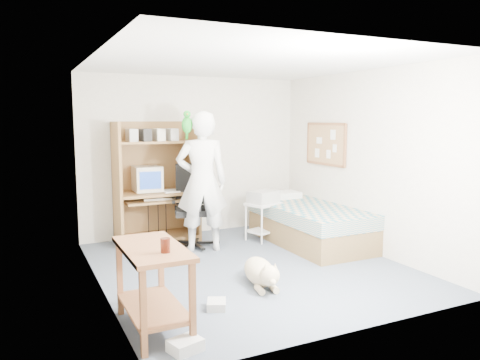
{
  "coord_description": "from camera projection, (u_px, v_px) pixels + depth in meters",
  "views": [
    {
      "loc": [
        -2.56,
        -5.06,
        1.84
      ],
      "look_at": [
        0.04,
        0.37,
        1.05
      ],
      "focal_mm": 35.0,
      "sensor_mm": 36.0,
      "label": 1
    }
  ],
  "objects": [
    {
      "name": "floor",
      "position": [
        250.0,
        267.0,
        5.86
      ],
      "size": [
        4.0,
        4.0,
        0.0
      ],
      "primitive_type": "plane",
      "color": "#475361",
      "rests_on": "ground"
    },
    {
      "name": "wall_back",
      "position": [
        194.0,
        156.0,
        7.49
      ],
      "size": [
        3.6,
        0.02,
        2.5
      ],
      "primitive_type": "cube",
      "color": "beige",
      "rests_on": "floor"
    },
    {
      "name": "wall_right",
      "position": [
        366.0,
        162.0,
        6.47
      ],
      "size": [
        0.02,
        4.0,
        2.5
      ],
      "primitive_type": "cube",
      "color": "beige",
      "rests_on": "floor"
    },
    {
      "name": "wall_left",
      "position": [
        98.0,
        175.0,
        4.93
      ],
      "size": [
        0.02,
        4.0,
        2.5
      ],
      "primitive_type": "cube",
      "color": "beige",
      "rests_on": "floor"
    },
    {
      "name": "ceiling",
      "position": [
        250.0,
        63.0,
        5.54
      ],
      "size": [
        3.6,
        4.0,
        0.02
      ],
      "primitive_type": "cube",
      "color": "white",
      "rests_on": "wall_back"
    },
    {
      "name": "computer_hutch",
      "position": [
        156.0,
        187.0,
        7.01
      ],
      "size": [
        1.2,
        0.63,
        1.8
      ],
      "color": "brown",
      "rests_on": "floor"
    },
    {
      "name": "bed",
      "position": [
        309.0,
        224.0,
        6.93
      ],
      "size": [
        1.02,
        2.02,
        0.66
      ],
      "color": "brown",
      "rests_on": "floor"
    },
    {
      "name": "side_desk",
      "position": [
        153.0,
        275.0,
        4.06
      ],
      "size": [
        0.5,
        1.0,
        0.75
      ],
      "color": "brown",
      "rests_on": "floor"
    },
    {
      "name": "corkboard",
      "position": [
        326.0,
        144.0,
        7.24
      ],
      "size": [
        0.04,
        0.94,
        0.66
      ],
      "color": "olive",
      "rests_on": "wall_right"
    },
    {
      "name": "office_chair",
      "position": [
        193.0,
        217.0,
        6.82
      ],
      "size": [
        0.66,
        0.67,
        1.17
      ],
      "rotation": [
        0.0,
        0.0,
        -0.28
      ],
      "color": "black",
      "rests_on": "floor"
    },
    {
      "name": "person",
      "position": [
        202.0,
        182.0,
        6.49
      ],
      "size": [
        0.81,
        0.64,
        1.94
      ],
      "primitive_type": "imported",
      "rotation": [
        0.0,
        0.0,
        2.86
      ],
      "color": "white",
      "rests_on": "floor"
    },
    {
      "name": "parrot",
      "position": [
        187.0,
        123.0,
        6.31
      ],
      "size": [
        0.14,
        0.25,
        0.39
      ],
      "rotation": [
        0.0,
        0.0,
        -0.28
      ],
      "color": "#198813",
      "rests_on": "person"
    },
    {
      "name": "dog",
      "position": [
        261.0,
        272.0,
        5.18
      ],
      "size": [
        0.41,
        0.94,
        0.35
      ],
      "rotation": [
        0.0,
        0.0,
        -0.18
      ],
      "color": "beige",
      "rests_on": "floor"
    },
    {
      "name": "printer_cart",
      "position": [
        263.0,
        215.0,
        7.12
      ],
      "size": [
        0.58,
        0.52,
        0.58
      ],
      "rotation": [
        0.0,
        0.0,
        0.34
      ],
      "color": "silver",
      "rests_on": "floor"
    },
    {
      "name": "printer",
      "position": [
        263.0,
        197.0,
        7.08
      ],
      "size": [
        0.5,
        0.44,
        0.18
      ],
      "primitive_type": "cube",
      "rotation": [
        0.0,
        0.0,
        0.34
      ],
      "color": "#AAAAA6",
      "rests_on": "printer_cart"
    },
    {
      "name": "crt_monitor",
      "position": [
        147.0,
        179.0,
        6.94
      ],
      "size": [
        0.4,
        0.42,
        0.37
      ],
      "rotation": [
        0.0,
        0.0,
        -0.02
      ],
      "color": "beige",
      "rests_on": "computer_hutch"
    },
    {
      "name": "keyboard",
      "position": [
        159.0,
        199.0,
        6.89
      ],
      "size": [
        0.47,
        0.22,
        0.03
      ],
      "primitive_type": "cube",
      "rotation": [
        0.0,
        0.0,
        -0.14
      ],
      "color": "beige",
      "rests_on": "computer_hutch"
    },
    {
      "name": "pencil_cup",
      "position": [
        179.0,
        187.0,
        7.07
      ],
      "size": [
        0.08,
        0.08,
        0.12
      ],
      "primitive_type": "cylinder",
      "color": "gold",
      "rests_on": "computer_hutch"
    },
    {
      "name": "drink_glass",
      "position": [
        165.0,
        245.0,
        3.84
      ],
      "size": [
        0.08,
        0.08,
        0.12
      ],
      "primitive_type": "cylinder",
      "color": "#3B1309",
      "rests_on": "side_desk"
    },
    {
      "name": "floor_box_a",
      "position": [
        185.0,
        345.0,
        3.72
      ],
      "size": [
        0.29,
        0.26,
        0.1
      ],
      "primitive_type": "cube",
      "rotation": [
        0.0,
        0.0,
        0.27
      ],
      "color": "silver",
      "rests_on": "floor"
    },
    {
      "name": "floor_box_b",
      "position": [
        216.0,
        305.0,
        4.56
      ],
      "size": [
        0.25,
        0.27,
        0.08
      ],
      "primitive_type": "cube",
      "rotation": [
        0.0,
        0.0,
        -0.43
      ],
      "color": "beige",
      "rests_on": "floor"
    }
  ]
}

